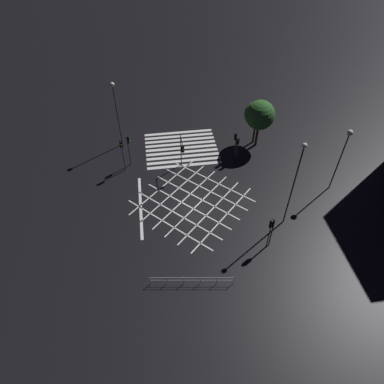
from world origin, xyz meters
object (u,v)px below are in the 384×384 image
object	(u,v)px
traffic_light_nw_cross	(270,228)
street_tree_far	(260,115)
street_lamp_east	(346,144)
street_lamp_west	(297,173)
traffic_light_se_main	(129,145)
street_tree_near	(257,114)
traffic_light_median_south	(182,149)
traffic_light_sw_main	(235,140)
traffic_light_sw_cross	(238,145)
traffic_light_se_cross	(122,149)
street_lamp_far	(115,102)
traffic_light_nw_main	(272,227)

from	to	relation	value
traffic_light_nw_cross	street_tree_far	xyz separation A→B (m)	(-3.52, -16.31, 1.83)
street_lamp_east	street_lamp_west	distance (m)	8.26
traffic_light_se_main	street_tree_far	xyz separation A→B (m)	(-16.40, -1.78, 1.51)
street_lamp_west	street_tree_near	size ratio (longest dim) A/B	1.71
traffic_light_median_south	street_lamp_west	bearing A→B (deg)	44.15
traffic_light_sw_main	street_lamp_west	size ratio (longest dim) A/B	0.36
traffic_light_sw_cross	street_tree_far	distance (m)	4.81
traffic_light_median_south	street_lamp_east	world-z (taller)	street_lamp_east
traffic_light_nw_cross	street_lamp_west	world-z (taller)	street_lamp_west
traffic_light_se_cross	street_lamp_west	world-z (taller)	street_lamp_west
street_tree_near	street_lamp_far	bearing A→B (deg)	-6.36
traffic_light_nw_cross	traffic_light_se_main	bearing A→B (deg)	41.53
traffic_light_nw_main	street_lamp_east	size ratio (longest dim) A/B	0.48
street_tree_far	street_lamp_west	bearing A→B (deg)	86.58
traffic_light_nw_main	street_tree_far	distance (m)	16.68
traffic_light_median_south	street_tree_near	world-z (taller)	street_tree_near
traffic_light_nw_main	traffic_light_median_south	distance (m)	14.26
traffic_light_median_south	street_lamp_west	distance (m)	14.01
traffic_light_nw_cross	street_lamp_far	world-z (taller)	street_lamp_far
street_lamp_west	street_lamp_east	bearing A→B (deg)	-148.55
traffic_light_median_south	street_lamp_far	xyz separation A→B (m)	(7.28, -6.43, 2.96)
street_lamp_east	street_lamp_west	size ratio (longest dim) A/B	0.78
traffic_light_nw_cross	street_lamp_west	xyz separation A→B (m)	(-2.71, -2.77, 4.02)
traffic_light_median_south	street_tree_far	distance (m)	11.02
street_lamp_far	street_tree_near	bearing A→B (deg)	173.64
traffic_light_median_south	traffic_light_nw_cross	bearing A→B (deg)	28.34
traffic_light_sw_main	traffic_light_nw_main	world-z (taller)	traffic_light_nw_main
traffic_light_median_south	street_lamp_far	distance (m)	10.15
street_tree_near	street_tree_far	bearing A→B (deg)	103.85
traffic_light_nw_cross	traffic_light_se_cross	distance (m)	19.21
street_lamp_west	street_tree_far	bearing A→B (deg)	-93.42
traffic_light_nw_cross	street_lamp_east	distance (m)	12.51
traffic_light_se_cross	street_lamp_west	xyz separation A→B (m)	(-16.34, 10.76, 3.58)
traffic_light_sw_main	traffic_light_nw_cross	world-z (taller)	traffic_light_nw_cross
traffic_light_se_main	street_tree_far	bearing A→B (deg)	6.18
traffic_light_sw_main	traffic_light_sw_cross	xyz separation A→B (m)	(-0.17, 0.62, -0.22)
traffic_light_sw_main	traffic_light_se_cross	size ratio (longest dim) A/B	0.82
traffic_light_se_cross	street_lamp_west	distance (m)	19.89
street_lamp_east	street_tree_far	distance (m)	11.26
traffic_light_nw_cross	street_tree_far	distance (m)	16.79
traffic_light_se_main	traffic_light_median_south	distance (m)	6.46
traffic_light_nw_cross	street_lamp_east	world-z (taller)	street_lamp_east
street_lamp_west	street_tree_near	world-z (taller)	street_lamp_west
traffic_light_se_cross	street_lamp_east	size ratio (longest dim) A/B	0.56
traffic_light_median_south	traffic_light_sw_main	bearing A→B (deg)	103.83
traffic_light_se_main	street_tree_near	world-z (taller)	street_tree_near
traffic_light_sw_cross	street_lamp_east	size ratio (longest dim) A/B	0.42
traffic_light_sw_main	traffic_light_se_cross	bearing A→B (deg)	2.75
traffic_light_se_main	street_tree_near	xyz separation A→B (m)	(-16.23, -2.46, 1.26)
traffic_light_sw_cross	street_tree_near	size ratio (longest dim) A/B	0.57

